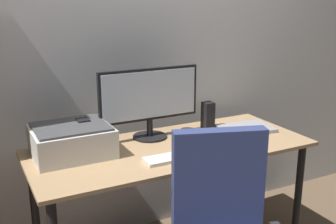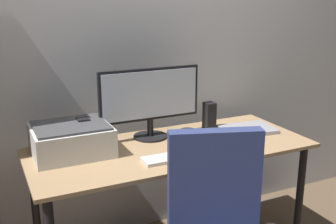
# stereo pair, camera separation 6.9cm
# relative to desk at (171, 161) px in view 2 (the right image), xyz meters

# --- Properties ---
(back_wall) EXTENTS (6.40, 0.10, 2.60)m
(back_wall) POSITION_rel_desk_xyz_m (0.00, 0.50, 0.65)
(back_wall) COLOR silver
(back_wall) RESTS_ON ground
(desk) EXTENTS (1.57, 0.65, 0.74)m
(desk) POSITION_rel_desk_xyz_m (0.00, 0.00, 0.00)
(desk) COLOR tan
(desk) RESTS_ON ground
(monitor) EXTENTS (0.61, 0.20, 0.41)m
(monitor) POSITION_rel_desk_xyz_m (-0.05, 0.18, 0.33)
(monitor) COLOR black
(monitor) RESTS_ON desk
(keyboard) EXTENTS (0.29, 0.11, 0.02)m
(keyboard) POSITION_rel_desk_xyz_m (-0.09, -0.17, 0.10)
(keyboard) COLOR silver
(keyboard) RESTS_ON desk
(mouse) EXTENTS (0.07, 0.10, 0.03)m
(mouse) POSITION_rel_desk_xyz_m (0.12, -0.17, 0.11)
(mouse) COLOR black
(mouse) RESTS_ON desk
(coffee_mug) EXTENTS (0.10, 0.08, 0.09)m
(coffee_mug) POSITION_rel_desk_xyz_m (0.09, -0.03, 0.14)
(coffee_mug) COLOR black
(coffee_mug) RESTS_ON desk
(laptop) EXTENTS (0.35, 0.27, 0.02)m
(laptop) POSITION_rel_desk_xyz_m (0.54, 0.04, 0.10)
(laptop) COLOR #99999E
(laptop) RESTS_ON desk
(speaker_left) EXTENTS (0.06, 0.07, 0.17)m
(speaker_left) POSITION_rel_desk_xyz_m (-0.44, 0.18, 0.17)
(speaker_left) COLOR black
(speaker_left) RESTS_ON desk
(speaker_right) EXTENTS (0.06, 0.07, 0.17)m
(speaker_right) POSITION_rel_desk_xyz_m (0.35, 0.18, 0.17)
(speaker_right) COLOR black
(speaker_right) RESTS_ON desk
(printer) EXTENTS (0.40, 0.34, 0.16)m
(printer) POSITION_rel_desk_xyz_m (-0.52, 0.13, 0.17)
(printer) COLOR silver
(printer) RESTS_ON desk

